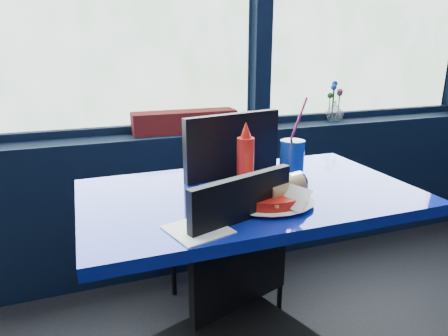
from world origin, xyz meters
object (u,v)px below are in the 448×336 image
at_px(chair_near_back, 228,203).
at_px(planter_box, 185,121).
at_px(ketchup_bottle, 245,158).
at_px(soda_cup, 292,158).
at_px(food_basket, 274,196).
at_px(chair_near_front, 243,310).
at_px(flower_vase, 335,109).
at_px(near_table, 249,236).

bearing_deg(chair_near_back, planter_box, -97.37).
bearing_deg(ketchup_bottle, soda_cup, 5.34).
xyz_separation_m(food_basket, soda_cup, (0.20, 0.24, 0.05)).
distance_m(chair_near_front, chair_near_back, 0.68).
relative_size(flower_vase, soda_cup, 0.76).
distance_m(chair_near_front, flower_vase, 1.69).
xyz_separation_m(food_basket, ketchup_bottle, (-0.01, 0.22, 0.07)).
height_order(flower_vase, food_basket, flower_vase).
bearing_deg(food_basket, planter_box, 98.37).
height_order(food_basket, soda_cup, soda_cup).
height_order(near_table, food_basket, food_basket).
xyz_separation_m(chair_near_back, food_basket, (-0.02, -0.47, 0.21)).
bearing_deg(planter_box, ketchup_bottle, -87.75).
height_order(chair_near_front, chair_near_back, chair_near_back).
xyz_separation_m(chair_near_front, flower_vase, (1.13, 1.20, 0.36)).
distance_m(chair_near_back, ketchup_bottle, 0.38).
bearing_deg(soda_cup, near_table, -159.44).
bearing_deg(chair_near_back, near_table, 71.20).
relative_size(food_basket, soda_cup, 0.83).
bearing_deg(ketchup_bottle, flower_vase, 40.31).
height_order(chair_near_back, planter_box, chair_near_back).
bearing_deg(flower_vase, planter_box, -179.65).
xyz_separation_m(ketchup_bottle, soda_cup, (0.21, 0.02, -0.03)).
distance_m(flower_vase, soda_cup, 1.09).
height_order(chair_near_front, flower_vase, flower_vase).
distance_m(chair_near_back, flower_vase, 1.13).
height_order(near_table, chair_near_front, chair_near_front).
bearing_deg(food_basket, flower_vase, 54.04).
relative_size(chair_near_front, flower_vase, 3.60).
bearing_deg(planter_box, chair_near_front, -96.27).
bearing_deg(food_basket, chair_near_back, 94.53).
bearing_deg(soda_cup, flower_vase, 46.60).
distance_m(planter_box, flower_vase, 0.98).
xyz_separation_m(planter_box, soda_cup, (0.23, -0.79, -0.03)).
height_order(flower_vase, ketchup_bottle, flower_vase).
bearing_deg(planter_box, flower_vase, 1.10).
distance_m(ketchup_bottle, soda_cup, 0.21).
height_order(ketchup_bottle, soda_cup, soda_cup).
distance_m(flower_vase, food_basket, 1.40).
bearing_deg(planter_box, food_basket, -87.48).
bearing_deg(near_table, food_basket, -83.43).
height_order(chair_near_back, soda_cup, soda_cup).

